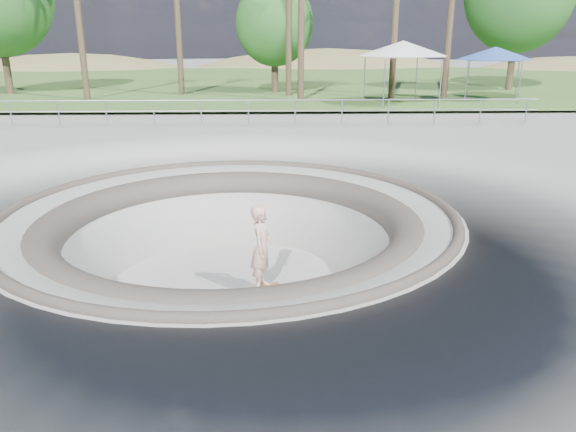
# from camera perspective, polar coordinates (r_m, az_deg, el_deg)

# --- Properties ---
(ground) EXTENTS (180.00, 180.00, 0.00)m
(ground) POSITION_cam_1_polar(r_m,az_deg,el_deg) (12.73, -6.00, 0.41)
(ground) COLOR #9B9B96
(ground) RESTS_ON ground
(skate_bowl) EXTENTS (14.00, 14.00, 4.10)m
(skate_bowl) POSITION_cam_1_polar(r_m,az_deg,el_deg) (13.40, -5.74, -7.07)
(skate_bowl) COLOR #9B9B96
(skate_bowl) RESTS_ON ground
(grass_strip) EXTENTS (180.00, 36.00, 0.12)m
(grass_strip) POSITION_cam_1_polar(r_m,az_deg,el_deg) (46.26, -3.00, 13.48)
(grass_strip) COLOR #426327
(grass_strip) RESTS_ON ground
(distant_hills) EXTENTS (103.20, 45.00, 28.60)m
(distant_hills) POSITION_cam_1_polar(r_m,az_deg,el_deg) (70.18, 0.60, 9.08)
(distant_hills) COLOR olive
(distant_hills) RESTS_ON ground
(safety_railing) EXTENTS (25.00, 0.06, 1.03)m
(safety_railing) POSITION_cam_1_polar(r_m,az_deg,el_deg) (24.33, -4.05, 10.54)
(safety_railing) COLOR gray
(safety_railing) RESTS_ON ground
(skateboard) EXTENTS (0.93, 0.60, 0.09)m
(skateboard) POSITION_cam_1_polar(r_m,az_deg,el_deg) (13.23, -2.63, -7.30)
(skateboard) COLOR brown
(skateboard) RESTS_ON ground
(skater) EXTENTS (0.62, 0.81, 2.00)m
(skater) POSITION_cam_1_polar(r_m,az_deg,el_deg) (12.83, -2.69, -3.19)
(skater) COLOR beige
(skater) RESTS_ON skateboard
(canopy_white) EXTENTS (6.32, 6.32, 3.24)m
(canopy_white) POSITION_cam_1_polar(r_m,az_deg,el_deg) (30.89, 11.61, 16.32)
(canopy_white) COLOR gray
(canopy_white) RESTS_ON ground
(canopy_blue) EXTENTS (5.37, 5.37, 2.90)m
(canopy_blue) POSITION_cam_1_polar(r_m,az_deg,el_deg) (34.20, 20.33, 15.23)
(canopy_blue) COLOR gray
(canopy_blue) RESTS_ON ground
(bushy_tree_mid) EXTENTS (4.82, 4.38, 6.95)m
(bushy_tree_mid) POSITION_cam_1_polar(r_m,az_deg,el_deg) (36.74, -1.38, 18.99)
(bushy_tree_mid) COLOR brown
(bushy_tree_mid) RESTS_ON ground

